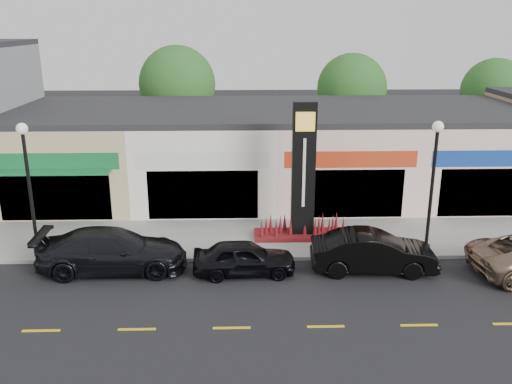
# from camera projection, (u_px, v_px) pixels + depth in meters

# --- Properties ---
(ground) EXTENTS (120.00, 120.00, 0.00)m
(ground) POSITION_uv_depth(u_px,v_px,m) (233.00, 284.00, 20.04)
(ground) COLOR black
(ground) RESTS_ON ground
(sidewalk) EXTENTS (52.00, 4.30, 0.15)m
(sidewalk) POSITION_uv_depth(u_px,v_px,m) (234.00, 238.00, 24.16)
(sidewalk) COLOR gray
(sidewalk) RESTS_ON ground
(curb) EXTENTS (52.00, 0.20, 0.15)m
(curb) POSITION_uv_depth(u_px,v_px,m) (234.00, 259.00, 22.02)
(curb) COLOR gray
(curb) RESTS_ON ground
(shop_beige) EXTENTS (7.00, 10.85, 4.80)m
(shop_beige) POSITION_uv_depth(u_px,v_px,m) (82.00, 152.00, 30.03)
(shop_beige) COLOR tan
(shop_beige) RESTS_ON ground
(shop_cream) EXTENTS (7.00, 10.01, 4.80)m
(shop_cream) POSITION_uv_depth(u_px,v_px,m) (208.00, 151.00, 30.22)
(shop_cream) COLOR white
(shop_cream) RESTS_ON ground
(shop_pink_w) EXTENTS (7.00, 10.01, 4.80)m
(shop_pink_w) POSITION_uv_depth(u_px,v_px,m) (333.00, 150.00, 30.40)
(shop_pink_w) COLOR beige
(shop_pink_w) RESTS_ON ground
(shop_pink_e) EXTENTS (7.00, 10.01, 4.80)m
(shop_pink_e) POSITION_uv_depth(u_px,v_px,m) (456.00, 149.00, 30.58)
(shop_pink_e) COLOR beige
(shop_pink_e) RESTS_ON ground
(tree_rear_west) EXTENTS (5.20, 5.20, 7.83)m
(tree_rear_west) POSITION_uv_depth(u_px,v_px,m) (177.00, 84.00, 36.96)
(tree_rear_west) COLOR #382619
(tree_rear_west) RESTS_ON ground
(tree_rear_mid) EXTENTS (4.80, 4.80, 7.29)m
(tree_rear_mid) POSITION_uv_depth(u_px,v_px,m) (352.00, 88.00, 37.37)
(tree_rear_mid) COLOR #382619
(tree_rear_mid) RESTS_ON ground
(tree_rear_east) EXTENTS (4.60, 4.60, 6.94)m
(tree_rear_east) POSITION_uv_depth(u_px,v_px,m) (494.00, 92.00, 37.71)
(tree_rear_east) COLOR #382619
(tree_rear_east) RESTS_ON ground
(lamp_west_near) EXTENTS (0.44, 0.44, 5.47)m
(lamp_west_near) POSITION_uv_depth(u_px,v_px,m) (28.00, 177.00, 21.17)
(lamp_west_near) COLOR black
(lamp_west_near) RESTS_ON sidewalk
(lamp_east_near) EXTENTS (0.44, 0.44, 5.47)m
(lamp_east_near) POSITION_uv_depth(u_px,v_px,m) (433.00, 174.00, 21.58)
(lamp_east_near) COLOR black
(lamp_east_near) RESTS_ON sidewalk
(pylon_sign) EXTENTS (4.20, 1.30, 6.00)m
(pylon_sign) POSITION_uv_depth(u_px,v_px,m) (303.00, 191.00, 23.43)
(pylon_sign) COLOR #5E1110
(pylon_sign) RESTS_ON sidewalk
(car_dark_sedan) EXTENTS (2.45, 5.74, 1.65)m
(car_dark_sedan) POSITION_uv_depth(u_px,v_px,m) (112.00, 251.00, 20.95)
(car_dark_sedan) COLOR black
(car_dark_sedan) RESTS_ON ground
(car_black_sedan) EXTENTS (1.75, 3.98, 1.33)m
(car_black_sedan) POSITION_uv_depth(u_px,v_px,m) (244.00, 258.00, 20.69)
(car_black_sedan) COLOR black
(car_black_sedan) RESTS_ON ground
(car_black_conv) EXTENTS (1.90, 4.86, 1.58)m
(car_black_conv) POSITION_uv_depth(u_px,v_px,m) (373.00, 252.00, 20.90)
(car_black_conv) COLOR black
(car_black_conv) RESTS_ON ground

